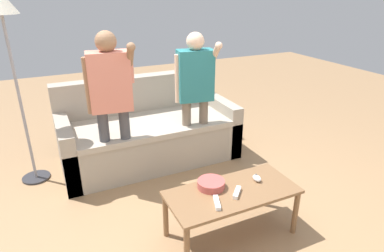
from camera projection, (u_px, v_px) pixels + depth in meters
ground_plane at (210, 221)px, 2.88m from camera, size 12.00×12.00×0.00m
couch at (148, 133)px, 3.85m from camera, size 1.95×0.93×0.91m
coffee_table at (232, 197)px, 2.59m from camera, size 1.03×0.47×0.42m
snack_bowl at (211, 184)px, 2.61m from camera, size 0.22×0.22×0.06m
game_remote_nunchuk at (257, 178)px, 2.70m from camera, size 0.06×0.09×0.05m
floor_lamp at (3, 22)px, 2.90m from camera, size 0.30×0.30×1.88m
player_right at (195, 86)px, 3.45m from camera, size 0.43×0.37×1.47m
player_left at (111, 93)px, 3.07m from camera, size 0.45×0.38×1.53m
game_remote_wand_near at (237, 192)px, 2.52m from camera, size 0.13×0.13×0.03m
game_remote_wand_far at (217, 203)px, 2.41m from camera, size 0.09×0.16×0.03m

